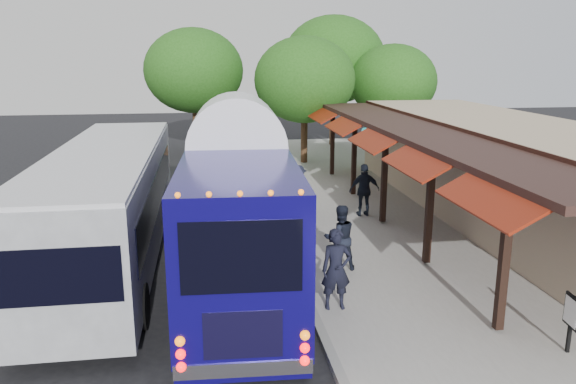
{
  "coord_description": "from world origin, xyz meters",
  "views": [
    {
      "loc": [
        -2.3,
        -14.2,
        5.96
      ],
      "look_at": [
        0.19,
        2.43,
        1.8
      ],
      "focal_mm": 35.0,
      "sensor_mm": 36.0,
      "label": 1
    }
  ],
  "objects_px": {
    "ped_c": "(364,190)",
    "sign_board": "(572,315)",
    "coach_bus": "(238,197)",
    "city_bus": "(109,201)",
    "ped_b": "(340,238)",
    "ped_a": "(336,269)",
    "ped_d": "(298,187)"
  },
  "relations": [
    {
      "from": "ped_c",
      "to": "sign_board",
      "type": "xyz_separation_m",
      "value": [
        1.33,
        -10.06,
        -0.15
      ]
    },
    {
      "from": "coach_bus",
      "to": "city_bus",
      "type": "height_order",
      "value": "coach_bus"
    },
    {
      "from": "city_bus",
      "to": "sign_board",
      "type": "height_order",
      "value": "city_bus"
    },
    {
      "from": "ped_b",
      "to": "ped_a",
      "type": "bearing_deg",
      "value": 68.59
    },
    {
      "from": "city_bus",
      "to": "ped_c",
      "type": "xyz_separation_m",
      "value": [
        8.49,
        3.11,
        -0.74
      ]
    },
    {
      "from": "city_bus",
      "to": "sign_board",
      "type": "relative_size",
      "value": 10.39
    },
    {
      "from": "ped_a",
      "to": "sign_board",
      "type": "relative_size",
      "value": 1.6
    },
    {
      "from": "ped_c",
      "to": "ped_d",
      "type": "height_order",
      "value": "ped_c"
    },
    {
      "from": "city_bus",
      "to": "ped_a",
      "type": "distance_m",
      "value": 7.16
    },
    {
      "from": "ped_b",
      "to": "ped_d",
      "type": "xyz_separation_m",
      "value": [
        -0.1,
        6.28,
        -0.06
      ]
    },
    {
      "from": "sign_board",
      "to": "ped_a",
      "type": "bearing_deg",
      "value": 154.02
    },
    {
      "from": "city_bus",
      "to": "ped_d",
      "type": "relative_size",
      "value": 7.29
    },
    {
      "from": "coach_bus",
      "to": "ped_d",
      "type": "relative_size",
      "value": 7.17
    },
    {
      "from": "ped_a",
      "to": "sign_board",
      "type": "distance_m",
      "value": 4.91
    },
    {
      "from": "coach_bus",
      "to": "ped_c",
      "type": "xyz_separation_m",
      "value": [
        4.85,
        4.16,
        -0.98
      ]
    },
    {
      "from": "city_bus",
      "to": "ped_b",
      "type": "relative_size",
      "value": 6.8
    },
    {
      "from": "ped_a",
      "to": "ped_c",
      "type": "bearing_deg",
      "value": 70.38
    },
    {
      "from": "city_bus",
      "to": "ped_d",
      "type": "distance_m",
      "value": 7.65
    },
    {
      "from": "ped_d",
      "to": "sign_board",
      "type": "xyz_separation_m",
      "value": [
        3.58,
        -11.28,
        -0.04
      ]
    },
    {
      "from": "ped_a",
      "to": "sign_board",
      "type": "bearing_deg",
      "value": -31.64
    },
    {
      "from": "ped_a",
      "to": "ped_b",
      "type": "distance_m",
      "value": 2.44
    },
    {
      "from": "coach_bus",
      "to": "city_bus",
      "type": "relative_size",
      "value": 0.98
    },
    {
      "from": "ped_a",
      "to": "ped_c",
      "type": "relative_size",
      "value": 0.99
    },
    {
      "from": "ped_d",
      "to": "sign_board",
      "type": "bearing_deg",
      "value": 123.17
    },
    {
      "from": "coach_bus",
      "to": "city_bus",
      "type": "xyz_separation_m",
      "value": [
        -3.64,
        1.05,
        -0.24
      ]
    },
    {
      "from": "sign_board",
      "to": "ped_c",
      "type": "bearing_deg",
      "value": 104.27
    },
    {
      "from": "ped_c",
      "to": "sign_board",
      "type": "relative_size",
      "value": 1.6
    },
    {
      "from": "city_bus",
      "to": "sign_board",
      "type": "bearing_deg",
      "value": -35.25
    },
    {
      "from": "city_bus",
      "to": "ped_c",
      "type": "relative_size",
      "value": 6.48
    },
    {
      "from": "ped_b",
      "to": "ped_c",
      "type": "distance_m",
      "value": 5.49
    },
    {
      "from": "ped_a",
      "to": "ped_d",
      "type": "distance_m",
      "value": 8.65
    },
    {
      "from": "ped_a",
      "to": "ped_d",
      "type": "bearing_deg",
      "value": 87.41
    }
  ]
}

